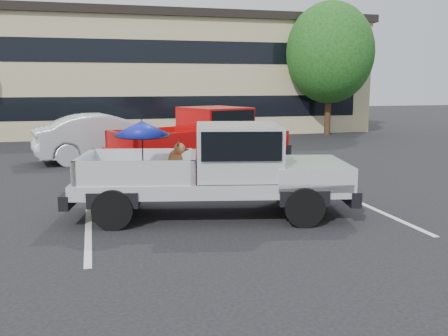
{
  "coord_description": "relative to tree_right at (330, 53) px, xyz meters",
  "views": [
    {
      "loc": [
        -2.83,
        -7.78,
        2.71
      ],
      "look_at": [
        -0.74,
        0.18,
        1.3
      ],
      "focal_mm": 40.0,
      "sensor_mm": 36.0,
      "label": 1
    }
  ],
  "objects": [
    {
      "name": "stripe_right",
      "position": [
        -6.0,
        -14.0,
        -4.21
      ],
      "size": [
        0.12,
        5.0,
        0.01
      ],
      "primitive_type": "cube",
      "color": "silver",
      "rests_on": "ground"
    },
    {
      "name": "stripe_left",
      "position": [
        -12.0,
        -14.0,
        -4.21
      ],
      "size": [
        0.12,
        5.0,
        0.01
      ],
      "primitive_type": "cube",
      "color": "silver",
      "rests_on": "ground"
    },
    {
      "name": "ground",
      "position": [
        -9.0,
        -16.0,
        -4.21
      ],
      "size": [
        90.0,
        90.0,
        0.0
      ],
      "primitive_type": "plane",
      "color": "black",
      "rests_on": "ground"
    },
    {
      "name": "motel_building",
      "position": [
        -7.0,
        4.99,
        -1.0
      ],
      "size": [
        20.4,
        8.4,
        6.3
      ],
      "color": "tan",
      "rests_on": "ground"
    },
    {
      "name": "silver_sedan",
      "position": [
        -11.35,
        -5.94,
        -3.39
      ],
      "size": [
        5.21,
        2.61,
        1.64
      ],
      "primitive_type": "imported",
      "rotation": [
        0.0,
        0.0,
        1.75
      ],
      "color": "silver",
      "rests_on": "ground"
    },
    {
      "name": "red_pickup",
      "position": [
        -8.27,
        -8.53,
        -3.14
      ],
      "size": [
        6.25,
        4.09,
        1.95
      ],
      "rotation": [
        0.0,
        0.0,
        0.38
      ],
      "color": "black",
      "rests_on": "ground"
    },
    {
      "name": "silver_pickup",
      "position": [
        -9.23,
        -14.08,
        -3.16
      ],
      "size": [
        5.97,
        3.09,
        2.06
      ],
      "rotation": [
        0.0,
        0.0,
        -0.21
      ],
      "color": "black",
      "rests_on": "ground"
    },
    {
      "name": "tree_back",
      "position": [
        -3.0,
        8.0,
        0.2
      ],
      "size": [
        4.68,
        4.68,
        7.11
      ],
      "color": "#332114",
      "rests_on": "ground"
    },
    {
      "name": "tree_right",
      "position": [
        0.0,
        0.0,
        0.0
      ],
      "size": [
        4.46,
        4.46,
        6.78
      ],
      "color": "#332114",
      "rests_on": "ground"
    }
  ]
}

